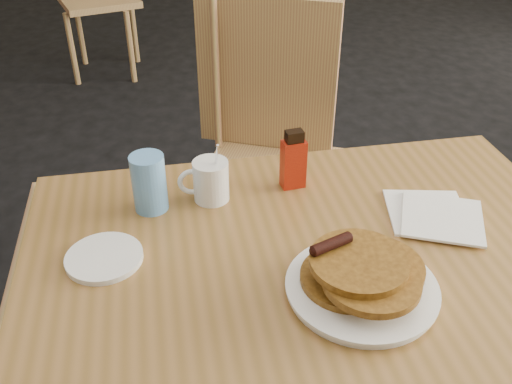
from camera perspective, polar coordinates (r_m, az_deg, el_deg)
The scene contains 8 objects.
main_table at distance 1.19m, azimuth 5.66°, elevation -7.34°, with size 1.26×0.90×0.75m.
chair_main_far at distance 1.87m, azimuth 1.44°, elevation 5.91°, with size 0.60×0.61×1.03m.
pancake_plate at distance 1.07m, azimuth 10.57°, elevation -8.60°, with size 0.28×0.28×0.10m.
coffee_mug at distance 1.28m, azimuth -4.65°, elevation 1.20°, with size 0.12×0.08×0.15m.
syrup_bottle at distance 1.32m, azimuth 3.76°, elevation 3.10°, with size 0.06×0.04×0.15m.
napkin_stack at distance 1.30m, azimuth 17.42°, elevation -2.23°, with size 0.23×0.24×0.01m.
blue_tumbler at distance 1.26m, azimuth -10.64°, elevation 0.90°, with size 0.08×0.08×0.13m, color #62A1E5.
side_saucer at distance 1.17m, azimuth -14.94°, elevation -6.37°, with size 0.15×0.15×0.01m, color white.
Camera 1 is at (-0.15, -0.91, 1.49)m, focal length 40.00 mm.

